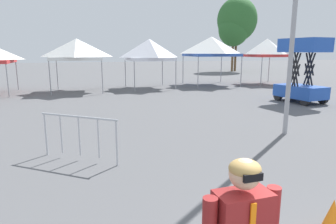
{
  "coord_description": "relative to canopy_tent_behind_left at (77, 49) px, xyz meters",
  "views": [
    {
      "loc": [
        -2.23,
        -0.89,
        2.54
      ],
      "look_at": [
        -0.57,
        4.9,
        1.3
      ],
      "focal_mm": 31.86,
      "sensor_mm": 36.0,
      "label": 1
    }
  ],
  "objects": [
    {
      "name": "scissor_lift",
      "position": [
        10.72,
        -7.34,
        -1.62
      ],
      "size": [
        1.73,
        2.49,
        3.14
      ],
      "color": "black",
      "rests_on": "ground"
    },
    {
      "name": "crowd_barrier_near_person",
      "position": [
        0.1,
        -12.77,
        -1.88
      ],
      "size": [
        1.71,
        1.3,
        1.08
      ],
      "color": "#B7BABF",
      "rests_on": "ground"
    },
    {
      "name": "canopy_tent_center",
      "position": [
        14.07,
        0.72,
        0.14
      ],
      "size": [
        2.91,
        2.91,
        3.47
      ],
      "color": "#9E9EA3",
      "rests_on": "ground"
    },
    {
      "name": "canopy_tent_behind_right",
      "position": [
        9.58,
        1.09,
        0.23
      ],
      "size": [
        3.5,
        3.5,
        3.57
      ],
      "color": "#9E9EA3",
      "rests_on": "ground"
    },
    {
      "name": "canopy_tent_far_right",
      "position": [
        4.73,
        0.52,
        -0.01
      ],
      "size": [
        3.14,
        3.14,
        3.34
      ],
      "color": "#9E9EA3",
      "rests_on": "ground"
    },
    {
      "name": "tree_behind_tents_right",
      "position": [
        19.03,
        14.73,
        3.67
      ],
      "size": [
        4.87,
        4.87,
        8.99
      ],
      "color": "brown",
      "rests_on": "ground"
    },
    {
      "name": "traffic_cone_lot_center",
      "position": [
        3.49,
        -16.79,
        -2.36
      ],
      "size": [
        0.32,
        0.32,
        0.54
      ],
      "primitive_type": "cone",
      "color": "orange",
      "rests_on": "ground"
    },
    {
      "name": "canopy_tent_behind_left",
      "position": [
        0.0,
        0.0,
        0.0
      ],
      "size": [
        3.29,
        3.29,
        3.29
      ],
      "color": "#9E9EA3",
      "rests_on": "ground"
    },
    {
      "name": "tree_behind_tents_left",
      "position": [
        18.44,
        14.4,
        2.45
      ],
      "size": [
        3.7,
        3.7,
        7.13
      ],
      "color": "brown",
      "rests_on": "ground"
    }
  ]
}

